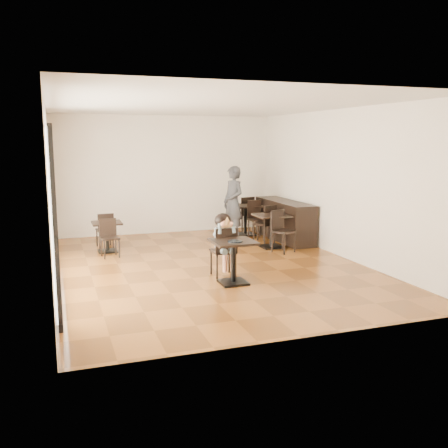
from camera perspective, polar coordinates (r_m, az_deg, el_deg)
name	(u,v)px	position (r m, az deg, el deg)	size (l,w,h in m)	color
floor	(209,266)	(10.22, -1.68, -4.79)	(6.00, 8.00, 0.01)	brown
ceiling	(209,105)	(9.92, -1.77, 13.42)	(6.00, 8.00, 0.01)	silver
wall_back	(165,175)	(13.80, -6.70, 5.61)	(6.00, 0.01, 3.20)	white
wall_front	(305,216)	(6.27, 9.24, 0.91)	(6.00, 0.01, 3.20)	white
wall_left	(50,193)	(9.50, -19.31, 3.40)	(0.01, 8.00, 3.20)	white
wall_right	(340,183)	(11.21, 13.13, 4.54)	(0.01, 8.00, 3.20)	white
storefront_window	(52,207)	(9.02, -19.05, 1.84)	(0.04, 4.50, 2.60)	white
child_table	(233,262)	(8.88, 1.06, -4.38)	(0.74, 0.74, 0.78)	black
child_chair	(223,251)	(9.37, -0.10, -3.15)	(0.42, 0.42, 0.94)	black
child	(223,245)	(9.34, -0.10, -2.42)	(0.42, 0.59, 1.18)	slate
plate	(235,241)	(8.70, 1.29, -1.98)	(0.26, 0.26, 0.02)	black
pizza_slice	(227,224)	(9.08, 0.29, 0.02)	(0.27, 0.21, 0.06)	tan
adult_patron	(233,203)	(12.91, 1.06, 2.47)	(0.69, 0.45, 1.88)	#3D3E43
cafe_table_mid	(271,231)	(11.90, 5.44, -0.82)	(0.75, 0.75, 0.80)	black
cafe_table_left	(107,237)	(11.71, -13.19, -1.46)	(0.65, 0.65, 0.69)	black
cafe_table_back	(245,220)	(13.42, 2.43, 0.45)	(0.78, 0.78, 0.82)	black
chair_mid_a	(264,224)	(12.40, 4.63, -0.01)	(0.43, 0.43, 0.96)	black
chair_mid_b	(284,232)	(11.42, 6.83, -0.87)	(0.43, 0.43, 0.96)	black
chair_left_a	(105,230)	(12.24, -13.48, -0.67)	(0.37, 0.37, 0.83)	black
chair_left_b	(110,238)	(11.16, -12.91, -1.62)	(0.37, 0.37, 0.83)	black
chair_back_a	(244,214)	(13.97, 2.25, 1.15)	(0.44, 0.44, 0.99)	black
chair_back_b	(259,220)	(12.97, 4.01, 0.48)	(0.44, 0.44, 0.99)	black
service_counter	(284,220)	(12.91, 6.92, 0.42)	(0.60, 2.40, 1.00)	black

